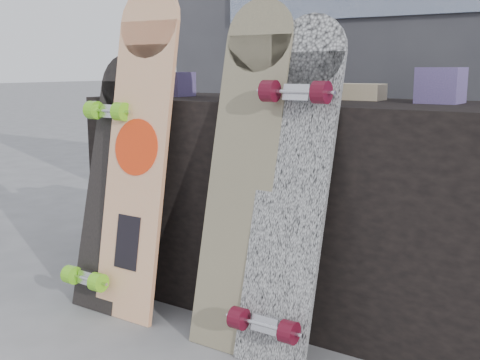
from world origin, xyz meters
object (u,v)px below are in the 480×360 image
Objects in this scene: longboard_geisha at (138,142)px; skateboard_dark at (108,178)px; vendor_table at (292,203)px; longboard_celtic at (244,162)px; longboard_cascadia at (291,183)px.

longboard_geisha reaches higher than skateboard_dark.
vendor_table is 1.64× the size of skateboard_dark.
longboard_celtic reaches higher than vendor_table.
longboard_geisha is at bearing -138.76° from vendor_table.
vendor_table is at bearing 33.86° from skateboard_dark.
longboard_cascadia is at bearing -6.55° from longboard_celtic.
longboard_celtic reaches higher than longboard_cascadia.
skateboard_dark is at bearing -146.14° from vendor_table.
skateboard_dark is (-0.59, -0.40, 0.10)m from vendor_table.
vendor_table is 1.47× the size of longboard_cascadia.
longboard_celtic is at bearing -87.54° from vendor_table.
skateboard_dark is (-0.15, -0.01, -0.15)m from longboard_geisha.
longboard_geisha is 1.12× the size of longboard_cascadia.
skateboard_dark is at bearing -174.98° from longboard_geisha.
longboard_geisha is (-0.44, -0.38, 0.25)m from vendor_table.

